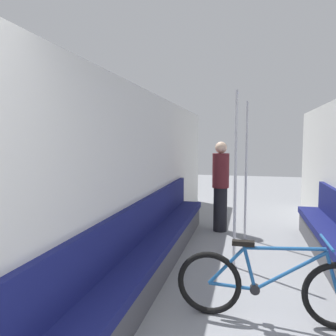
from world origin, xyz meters
name	(u,v)px	position (x,y,z in m)	size (l,w,h in m)	color
wall_left	(136,181)	(-1.36, 3.30, 1.15)	(0.10, 9.79, 2.29)	silver
bench_seat_row_left	(151,252)	(-1.13, 3.18, 0.30)	(0.41, 5.25, 0.91)	#4C4C51
bicycle	(271,287)	(0.20, 2.48, 0.32)	(1.72, 0.46, 0.78)	black
grab_pole_near	(235,182)	(-0.17, 3.72, 1.11)	(0.08, 0.08, 2.27)	gray
grab_pole_far	(246,173)	(-0.04, 4.99, 1.11)	(0.08, 0.08, 2.27)	gray
passenger_standing	(221,185)	(-0.49, 5.40, 0.84)	(0.30, 0.30, 1.62)	black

